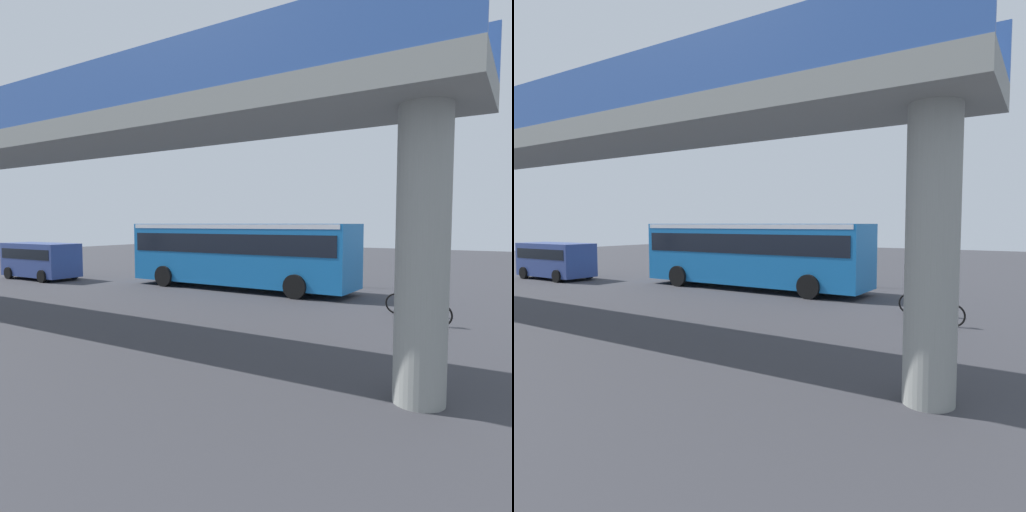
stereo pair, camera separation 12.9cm
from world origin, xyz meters
The scene contains 11 objects.
ground centered at (0.00, 0.00, 0.00)m, with size 80.00×80.00×0.00m, color #38383D.
city_bus centered at (-1.19, 0.68, 1.88)m, with size 11.54×2.85×3.15m.
parked_van centered at (10.64, 3.34, 1.18)m, with size 4.80×2.17×2.05m.
bicycle_black centered at (-10.44, 4.24, 0.37)m, with size 1.77×0.44×0.96m.
bicycle_orange centered at (-9.80, 2.87, 0.37)m, with size 1.77×0.44×0.96m.
pedestrian centered at (7.38, -4.10, 0.89)m, with size 0.38×0.38×1.79m.
traffic_sign centered at (-5.92, -2.81, 1.89)m, with size 0.08×0.60×2.80m.
lane_dash_leftmost centered at (-4.00, -2.33, 0.00)m, with size 2.00×0.20×0.01m, color silver.
lane_dash_left centered at (0.00, -2.33, 0.00)m, with size 2.00×0.20×0.01m, color silver.
lane_dash_centre centered at (4.00, -2.33, 0.00)m, with size 2.00×0.20×0.01m, color silver.
pedestrian_overpass centered at (0.00, 10.68, 4.96)m, with size 25.34×2.60×6.75m.
Camera 1 is at (-13.26, 18.75, 3.14)m, focal length 31.59 mm.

